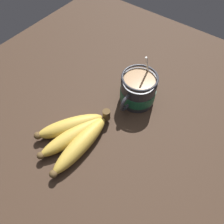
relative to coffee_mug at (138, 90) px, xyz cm
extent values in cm
cube|color=#332319|center=(7.58, -2.47, -6.03)|extent=(99.96, 99.96, 3.73)
cylinder|color=#28282D|center=(-0.10, 0.00, -0.13)|extent=(9.68, 9.68, 8.07)
cylinder|color=#195638|center=(-0.10, 0.00, -0.98)|extent=(9.88, 9.88, 3.18)
torus|color=#28282D|center=(5.61, 0.00, 0.38)|extent=(5.26, 0.90, 5.26)
cylinder|color=#997551|center=(-0.10, 0.00, 4.00)|extent=(8.48, 8.48, 0.40)
torus|color=#28282D|center=(-0.10, 0.00, 4.93)|extent=(9.68, 9.68, 0.60)
cylinder|color=silver|center=(-4.34, 0.00, 3.83)|extent=(5.56, 0.50, 13.16)
ellipsoid|color=silver|center=(-1.80, 0.00, -2.66)|extent=(3.00, 2.00, 0.80)
cylinder|color=#4C381E|center=(10.92, -2.66, -1.26)|extent=(2.00, 2.00, 3.00)
ellipsoid|color=#B79338|center=(18.72, -7.88, -2.02)|extent=(16.32, 12.89, 4.29)
sphere|color=#4C381E|center=(25.68, -12.54, -2.02)|extent=(1.93, 1.93, 1.93)
ellipsoid|color=#B79338|center=(20.38, -5.51, -2.14)|extent=(18.15, 8.98, 4.04)
sphere|color=#4C381E|center=(28.87, -8.06, -2.14)|extent=(1.82, 1.82, 1.82)
ellipsoid|color=#B79338|center=(21.06, -2.61, -2.05)|extent=(18.28, 4.31, 4.22)
sphere|color=#4C381E|center=(30.19, -2.57, -2.05)|extent=(1.90, 1.90, 1.90)
camera|label=1|loc=(35.70, 17.93, 45.37)|focal=35.00mm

